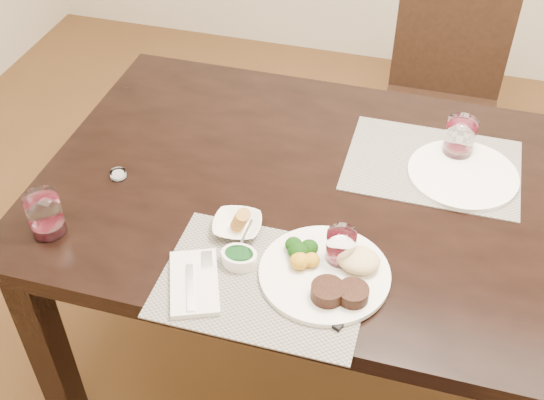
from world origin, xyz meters
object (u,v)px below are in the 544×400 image
(wine_glass_near, at_px, (341,249))
(cracker_bowl, at_px, (237,225))
(steak_knife, at_px, (350,307))
(chair_far, at_px, (442,92))
(far_plate, at_px, (463,174))
(dinner_plate, at_px, (331,273))

(wine_glass_near, bearing_deg, cracker_bowl, 172.21)
(steak_knife, distance_m, wine_glass_near, 0.14)
(chair_far, distance_m, far_plate, 0.84)
(cracker_bowl, bearing_deg, chair_far, 69.87)
(steak_knife, bearing_deg, chair_far, 108.55)
(cracker_bowl, bearing_deg, wine_glass_near, -7.79)
(far_plate, bearing_deg, wine_glass_near, -122.59)
(dinner_plate, xyz_separation_m, cracker_bowl, (-0.25, 0.09, -0.00))
(dinner_plate, relative_size, cracker_bowl, 2.27)
(dinner_plate, distance_m, wine_glass_near, 0.06)
(dinner_plate, bearing_deg, wine_glass_near, 65.03)
(chair_far, bearing_deg, cracker_bowl, -110.13)
(chair_far, bearing_deg, steak_knife, -95.01)
(chair_far, xyz_separation_m, wine_glass_near, (-0.16, -1.19, 0.29))
(far_plate, bearing_deg, steak_knife, -111.20)
(steak_knife, height_order, far_plate, far_plate)
(chair_far, distance_m, dinner_plate, 1.28)
(dinner_plate, height_order, steak_knife, dinner_plate)
(chair_far, height_order, wine_glass_near, chair_far)
(far_plate, bearing_deg, dinner_plate, -120.35)
(chair_far, bearing_deg, far_plate, -83.82)
(cracker_bowl, bearing_deg, far_plate, 35.01)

